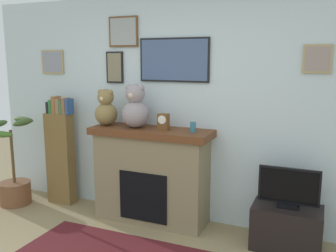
# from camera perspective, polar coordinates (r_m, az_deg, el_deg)

# --- Properties ---
(back_wall) EXTENTS (5.20, 0.15, 2.60)m
(back_wall) POSITION_cam_1_polar(r_m,az_deg,el_deg) (4.30, 1.94, 2.74)
(back_wall) COLOR silver
(back_wall) RESTS_ON ground_plane
(fireplace) EXTENTS (1.41, 0.51, 1.10)m
(fireplace) POSITION_cam_1_polar(r_m,az_deg,el_deg) (4.30, -2.56, -7.51)
(fireplace) COLOR #857556
(fireplace) RESTS_ON ground_plane
(bookshelf) EXTENTS (0.38, 0.16, 1.41)m
(bookshelf) POSITION_cam_1_polar(r_m,az_deg,el_deg) (4.99, -16.32, -4.08)
(bookshelf) COLOR brown
(bookshelf) RESTS_ON ground_plane
(potted_plant) EXTENTS (0.52, 0.54, 1.13)m
(potted_plant) POSITION_cam_1_polar(r_m,az_deg,el_deg) (5.23, -22.68, -7.59)
(potted_plant) COLOR brown
(potted_plant) RESTS_ON ground_plane
(tv_stand) EXTENTS (0.67, 0.40, 0.44)m
(tv_stand) POSITION_cam_1_polar(r_m,az_deg,el_deg) (3.99, 17.86, -14.76)
(tv_stand) COLOR black
(tv_stand) RESTS_ON ground_plane
(television) EXTENTS (0.58, 0.14, 0.40)m
(television) POSITION_cam_1_polar(r_m,az_deg,el_deg) (3.83, 18.20, -9.18)
(television) COLOR black
(television) RESTS_ON tv_stand
(candle_jar) EXTENTS (0.06, 0.06, 0.11)m
(candle_jar) POSITION_cam_1_polar(r_m,az_deg,el_deg) (3.95, 3.89, -0.17)
(candle_jar) COLOR teal
(candle_jar) RESTS_ON fireplace
(mantel_clock) EXTENTS (0.12, 0.09, 0.18)m
(mantel_clock) POSITION_cam_1_polar(r_m,az_deg,el_deg) (4.07, -0.72, 0.67)
(mantel_clock) COLOR brown
(mantel_clock) RESTS_ON fireplace
(teddy_bear_cream) EXTENTS (0.27, 0.27, 0.43)m
(teddy_bear_cream) POSITION_cam_1_polar(r_m,az_deg,el_deg) (4.40, -9.58, 2.60)
(teddy_bear_cream) COLOR olive
(teddy_bear_cream) RESTS_ON fireplace
(teddy_bear_tan) EXTENTS (0.31, 0.31, 0.50)m
(teddy_bear_tan) POSITION_cam_1_polar(r_m,az_deg,el_deg) (4.20, -5.09, 2.78)
(teddy_bear_tan) COLOR gray
(teddy_bear_tan) RESTS_ON fireplace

